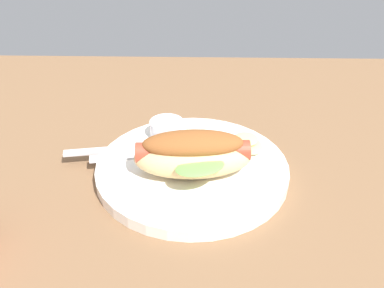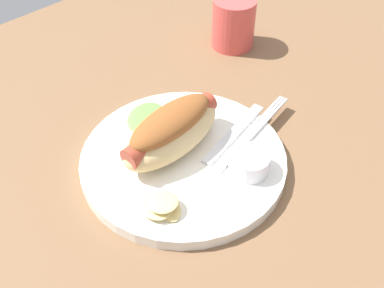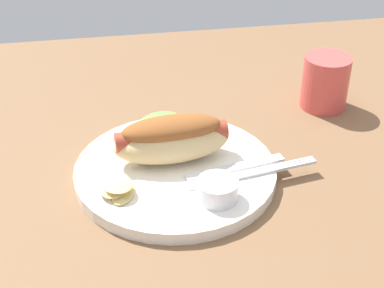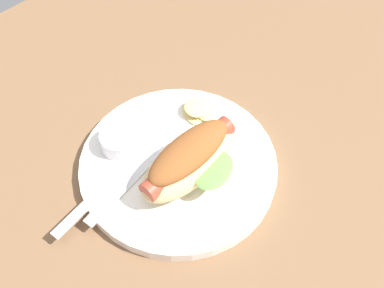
{
  "view_description": "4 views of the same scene",
  "coord_description": "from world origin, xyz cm",
  "views": [
    {
      "loc": [
        4.18,
        -45.73,
        35.51
      ],
      "look_at": [
        3.03,
        2.94,
        4.69
      ],
      "focal_mm": 42.04,
      "sensor_mm": 36.0,
      "label": 1
    },
    {
      "loc": [
        30.19,
        31.92,
        42.11
      ],
      "look_at": [
        2.96,
        4.18,
        4.46
      ],
      "focal_mm": 43.28,
      "sensor_mm": 36.0,
      "label": 2
    },
    {
      "loc": [
        11.23,
        60.9,
        43.13
      ],
      "look_at": [
        1.16,
        4.03,
        5.56
      ],
      "focal_mm": 53.64,
      "sensor_mm": 36.0,
      "label": 3
    },
    {
      "loc": [
        -21.84,
        -27.43,
        60.04
      ],
      "look_at": [
        4.18,
        1.36,
        6.27
      ],
      "focal_mm": 51.64,
      "sensor_mm": 36.0,
      "label": 4
    }
  ],
  "objects": [
    {
      "name": "fork",
      "position": [
        -5.77,
        6.14,
        1.8
      ],
      "size": [
        16.97,
        4.04,
        0.4
      ],
      "rotation": [
        0.0,
        0.0,
        3.31
      ],
      "color": "silver",
      "rests_on": "plate"
    },
    {
      "name": "ground_plane",
      "position": [
        0.0,
        0.0,
        -0.9
      ],
      "size": [
        120.0,
        90.0,
        1.8
      ],
      "primitive_type": "cube",
      "color": "brown"
    },
    {
      "name": "knife",
      "position": [
        -4.23,
        4.57,
        1.78
      ],
      "size": [
        13.13,
        3.81,
        0.36
      ],
      "primitive_type": "cube",
      "rotation": [
        0.0,
        0.0,
        3.33
      ],
      "color": "silver",
      "rests_on": "plate"
    },
    {
      "name": "plate",
      "position": [
        3.06,
        2.75,
        0.8
      ],
      "size": [
        25.35,
        25.35,
        1.6
      ],
      "primitive_type": "cylinder",
      "color": "white",
      "rests_on": "ground_plane"
    },
    {
      "name": "sauce_ramekin",
      "position": [
        -0.77,
        9.91,
        2.82
      ],
      "size": [
        4.85,
        4.85,
        2.44
      ],
      "primitive_type": "cylinder",
      "color": "white",
      "rests_on": "plate"
    },
    {
      "name": "hot_dog",
      "position": [
        3.21,
        0.78,
        4.65
      ],
      "size": [
        15.18,
        10.39,
        5.93
      ],
      "rotation": [
        0.0,
        0.0,
        3.21
      ],
      "color": "#DBB77A",
      "rests_on": "plate"
    },
    {
      "name": "chips_pile",
      "position": [
        10.51,
        7.16,
        2.31
      ],
      "size": [
        4.87,
        5.48,
        1.69
      ],
      "color": "#E1C67A",
      "rests_on": "plate"
    }
  ]
}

